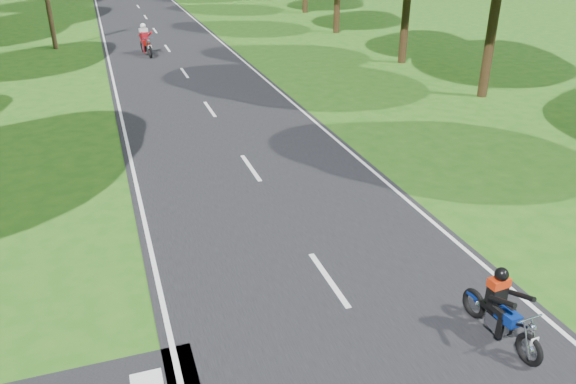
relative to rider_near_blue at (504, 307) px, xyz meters
name	(u,v)px	position (x,y,z in m)	size (l,w,h in m)	color
ground	(373,343)	(-2.12, 0.59, -0.69)	(160.00, 160.00, 0.00)	#1F5513
road_markings	(132,1)	(-2.26, 48.71, -0.67)	(7.40, 140.00, 0.01)	silver
rider_near_blue	(504,307)	(0.00, 0.00, 0.00)	(0.54, 1.61, 1.34)	navy
rider_far_red	(145,40)	(-3.40, 25.17, 0.15)	(0.66, 1.97, 1.64)	#A7140C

